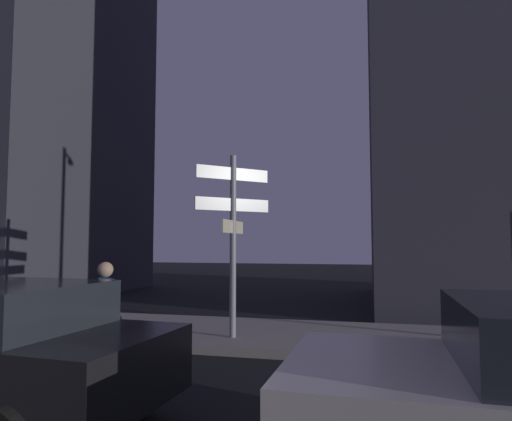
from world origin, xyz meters
The scene contains 3 objects.
sidewalk_kerb centered at (0.00, 7.18, 0.07)m, with size 40.00×3.07×0.14m, color gray.
signpost centered at (0.70, 6.51, 2.17)m, with size 1.12×1.30×3.40m.
cyclist centered at (-0.43, 4.13, 0.75)m, with size 1.82×0.34×1.61m.
Camera 1 is at (3.19, -1.74, 1.87)m, focal length 32.12 mm.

